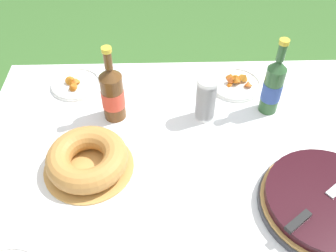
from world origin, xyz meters
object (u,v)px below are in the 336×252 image
serving_knife (323,201)px  cider_bottle_green (273,86)px  bundt_cake (87,159)px  cup_stack (206,99)px  berry_tart (326,202)px  snack_plate_right (75,84)px  snack_plate_near (236,83)px  cider_bottle_amber (112,93)px

serving_knife → cider_bottle_green: 0.46m
bundt_cake → cup_stack: cup_stack is taller
berry_tart → snack_plate_right: bearing=144.4°
snack_plate_right → cider_bottle_green: bearing=-12.0°
berry_tart → serving_knife: size_ratio=1.24×
berry_tart → bundt_cake: bearing=166.7°
berry_tart → snack_plate_near: 0.60m
cup_stack → cider_bottle_amber: 0.33m
berry_tart → serving_knife: 0.05m
serving_knife → bundt_cake: 0.72m
bundt_cake → cider_bottle_amber: (0.07, 0.24, 0.07)m
snack_plate_right → serving_knife: bearing=-37.2°
serving_knife → bundt_cake: (-0.70, 0.19, -0.02)m
berry_tart → snack_plate_near: (-0.17, 0.58, -0.01)m
bundt_cake → cider_bottle_amber: cider_bottle_amber is taller
cider_bottle_amber → snack_plate_right: (-0.17, 0.18, -0.10)m
serving_knife → snack_plate_near: bearing=68.2°
berry_tart → snack_plate_right: 1.01m
bundt_cake → snack_plate_right: size_ratio=1.46×
snack_plate_near → snack_plate_right: 0.65m
cider_bottle_amber → snack_plate_near: size_ratio=1.43×
serving_knife → cup_stack: 0.51m
snack_plate_right → snack_plate_near: bearing=-1.2°
snack_plate_right → cider_bottle_amber: bearing=-45.6°
bundt_cake → cider_bottle_amber: size_ratio=0.98×
cup_stack → cider_bottle_green: size_ratio=0.57×
snack_plate_near → snack_plate_right: size_ratio=1.04×
cider_bottle_amber → snack_plate_near: (0.48, 0.16, -0.10)m
cup_stack → cider_bottle_amber: (-0.33, 0.02, 0.02)m
serving_knife → cider_bottle_amber: cider_bottle_amber is taller
berry_tart → cup_stack: bearing=128.7°
cup_stack → snack_plate_right: size_ratio=0.87×
berry_tart → cider_bottle_green: 0.45m
cider_bottle_amber → bundt_cake: bearing=-105.7°
cider_bottle_amber → snack_plate_right: 0.27m
berry_tart → cup_stack: (-0.32, 0.40, 0.06)m
cup_stack → cider_bottle_green: 0.25m
berry_tart → serving_knife: bearing=-143.9°
cider_bottle_green → serving_knife: bearing=-83.3°
cider_bottle_green → cider_bottle_amber: (-0.57, -0.02, -0.01)m
cup_stack → cider_bottle_green: bearing=8.0°
cider_bottle_amber → berry_tart: bearing=-32.4°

